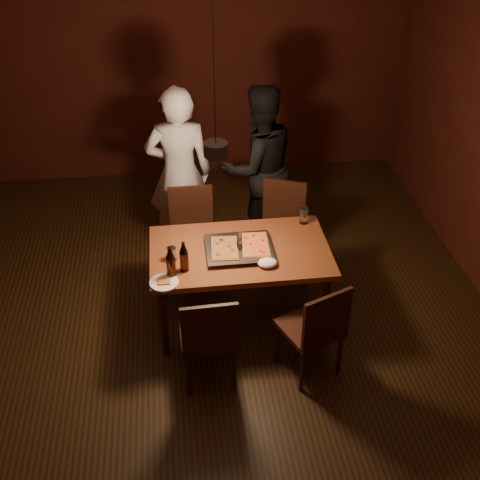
{
  "coord_description": "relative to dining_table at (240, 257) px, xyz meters",
  "views": [
    {
      "loc": [
        -0.31,
        -3.92,
        3.67
      ],
      "look_at": [
        0.19,
        0.13,
        0.85
      ],
      "focal_mm": 45.0,
      "sensor_mm": 36.0,
      "label": 1
    }
  ],
  "objects": [
    {
      "name": "chair_near_left",
      "position": [
        -0.33,
        -0.74,
        -0.14
      ],
      "size": [
        0.43,
        0.43,
        0.49
      ],
      "rotation": [
        0.0,
        0.0,
        0.04
      ],
      "color": "#38190F",
      "rests_on": "floor"
    },
    {
      "name": "water_glass_right",
      "position": [
        0.61,
        0.34,
        0.15
      ],
      "size": [
        0.07,
        0.07,
        0.15
      ],
      "primitive_type": "cylinder",
      "color": "silver",
      "rests_on": "dining_table"
    },
    {
      "name": "chair_near_right",
      "position": [
        0.5,
        -0.75,
        -0.14
      ],
      "size": [
        0.55,
        0.55,
        0.49
      ],
      "rotation": [
        0.0,
        0.0,
        0.39
      ],
      "color": "#38190F",
      "rests_on": "floor"
    },
    {
      "name": "chair_far_left",
      "position": [
        -0.36,
        0.76,
        -0.14
      ],
      "size": [
        0.42,
        0.42,
        0.49
      ],
      "rotation": [
        0.0,
        0.0,
        3.15
      ],
      "color": "#38190F",
      "rests_on": "floor"
    },
    {
      "name": "pizza_tray",
      "position": [
        -0.01,
        -0.02,
        0.1
      ],
      "size": [
        0.58,
        0.49,
        0.05
      ],
      "primitive_type": "cube",
      "rotation": [
        0.0,
        0.0,
        -0.07
      ],
      "color": "silver",
      "rests_on": "dining_table"
    },
    {
      "name": "pizza_meat",
      "position": [
        -0.13,
        -0.04,
        0.13
      ],
      "size": [
        0.24,
        0.35,
        0.02
      ],
      "primitive_type": "cube",
      "rotation": [
        0.0,
        0.0,
        -0.06
      ],
      "color": "maroon",
      "rests_on": "pizza_tray"
    },
    {
      "name": "napkin",
      "position": [
        0.19,
        -0.25,
        0.11
      ],
      "size": [
        0.16,
        0.12,
        0.07
      ],
      "primitive_type": "ellipsoid",
      "color": "white",
      "rests_on": "dining_table"
    },
    {
      "name": "chair_far_right",
      "position": [
        0.5,
        0.77,
        -0.14
      ],
      "size": [
        0.55,
        0.55,
        0.49
      ],
      "rotation": [
        0.0,
        0.0,
        2.75
      ],
      "color": "#38190F",
      "rests_on": "floor"
    },
    {
      "name": "room_shell",
      "position": [
        -0.19,
        -0.13,
        0.72
      ],
      "size": [
        6.0,
        6.0,
        6.0
      ],
      "color": "#38220F",
      "rests_on": "ground"
    },
    {
      "name": "water_glass_left",
      "position": [
        -0.57,
        -0.07,
        0.13
      ],
      "size": [
        0.08,
        0.08,
        0.12
      ],
      "primitive_type": "cylinder",
      "color": "silver",
      "rests_on": "dining_table"
    },
    {
      "name": "diner_white",
      "position": [
        -0.45,
        1.17,
        0.2
      ],
      "size": [
        0.65,
        0.44,
        1.76
      ],
      "primitive_type": "imported",
      "rotation": [
        0.0,
        0.0,
        3.12
      ],
      "color": "silver",
      "rests_on": "floor"
    },
    {
      "name": "plate_slice",
      "position": [
        -0.64,
        -0.37,
        0.08
      ],
      "size": [
        0.23,
        0.23,
        0.03
      ],
      "color": "white",
      "rests_on": "dining_table"
    },
    {
      "name": "spatula",
      "position": [
        0.0,
        -0.01,
        0.14
      ],
      "size": [
        0.12,
        0.25,
        0.04
      ],
      "primitive_type": null,
      "rotation": [
        0.0,
        0.0,
        -0.12
      ],
      "color": "silver",
      "rests_on": "pizza_tray"
    },
    {
      "name": "beer_bottle_a",
      "position": [
        -0.58,
        -0.29,
        0.21
      ],
      "size": [
        0.07,
        0.07,
        0.28
      ],
      "color": "black",
      "rests_on": "dining_table"
    },
    {
      "name": "dining_table",
      "position": [
        0.0,
        0.0,
        0.0
      ],
      "size": [
        1.5,
        0.9,
        0.75
      ],
      "color": "brown",
      "rests_on": "floor"
    },
    {
      "name": "pizza_cheese",
      "position": [
        0.12,
        -0.02,
        0.13
      ],
      "size": [
        0.24,
        0.36,
        0.02
      ],
      "primitive_type": "cube",
      "rotation": [
        0.0,
        0.0,
        -0.04
      ],
      "color": "gold",
      "rests_on": "pizza_tray"
    },
    {
      "name": "diner_dark",
      "position": [
        0.34,
        1.26,
        0.17
      ],
      "size": [
        0.98,
        0.87,
        1.7
      ],
      "primitive_type": "imported",
      "rotation": [
        0.0,
        0.0,
        3.45
      ],
      "color": "black",
      "rests_on": "floor"
    },
    {
      "name": "pendant_lamp",
      "position": [
        -0.19,
        -0.13,
        1.08
      ],
      "size": [
        0.18,
        0.18,
        1.1
      ],
      "color": "black",
      "rests_on": "ceiling"
    },
    {
      "name": "beer_bottle_b",
      "position": [
        -0.47,
        -0.22,
        0.21
      ],
      "size": [
        0.07,
        0.07,
        0.27
      ],
      "color": "black",
      "rests_on": "dining_table"
    }
  ]
}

